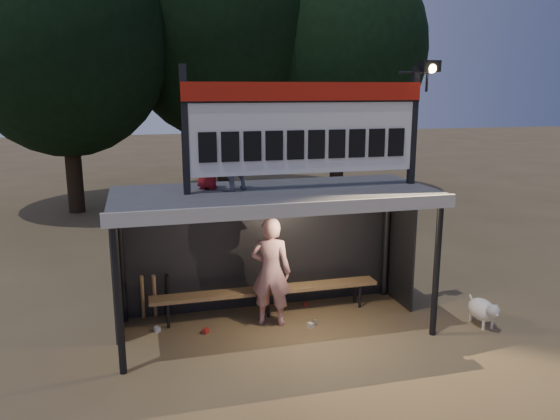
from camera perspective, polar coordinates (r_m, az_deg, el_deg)
The scene contains 13 objects.
ground at distance 9.25m, azimuth -0.58°, elevation -12.17°, with size 80.00×80.00×0.00m, color brown.
player at distance 9.05m, azimuth -0.97°, elevation -6.44°, with size 0.67×0.44×1.84m, color silver.
child_a at distance 8.45m, azimuth -5.24°, elevation 5.67°, with size 0.53×0.41×1.09m, color gray.
child_b at distance 8.64m, azimuth -7.62°, elevation 5.04°, with size 0.43×0.28×0.87m, color maroon.
dugout_shelter at distance 8.87m, azimuth -0.99°, elevation -0.63°, with size 5.10×2.08×2.32m.
scoreboard_assembly at distance 8.56m, azimuth 3.05°, elevation 8.89°, with size 4.10×0.27×1.99m.
bench at distance 9.57m, azimuth -1.40°, elevation -8.47°, with size 4.00×0.35×0.48m.
tree_left at distance 18.32m, azimuth -21.78°, elevation 16.89°, with size 6.46×6.46×9.27m.
tree_mid at distance 20.01m, azimuth -6.23°, elevation 19.12°, with size 7.22×7.22×10.36m.
tree_right at distance 19.97m, azimuth 6.21°, elevation 16.32°, with size 6.08×6.08×8.72m.
dog at distance 9.80m, azimuth 20.49°, elevation -9.77°, with size 0.36×0.81×0.49m.
bats at distance 9.61m, azimuth -12.97°, elevation -8.75°, with size 0.48×0.33×0.84m.
litter at distance 9.36m, azimuth -2.20°, elevation -11.62°, with size 2.78×1.05×0.08m.
Camera 1 is at (-2.05, -8.14, 3.88)m, focal length 35.00 mm.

